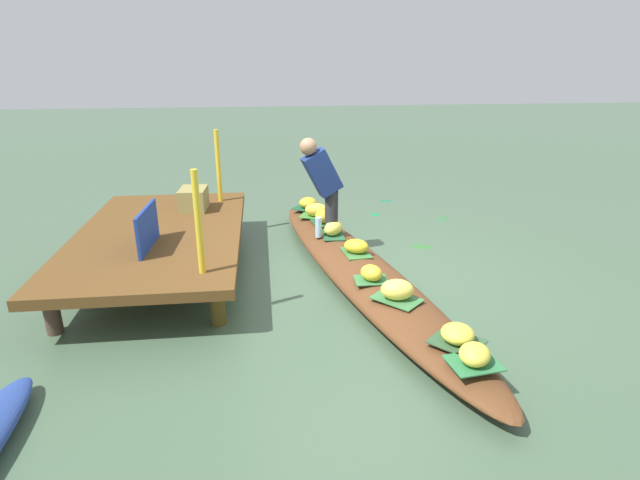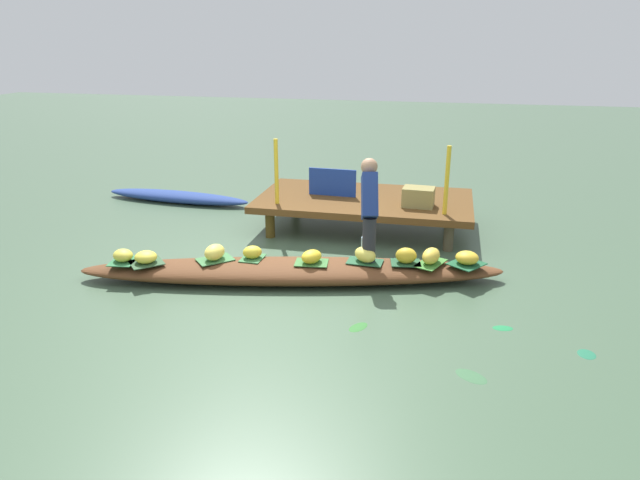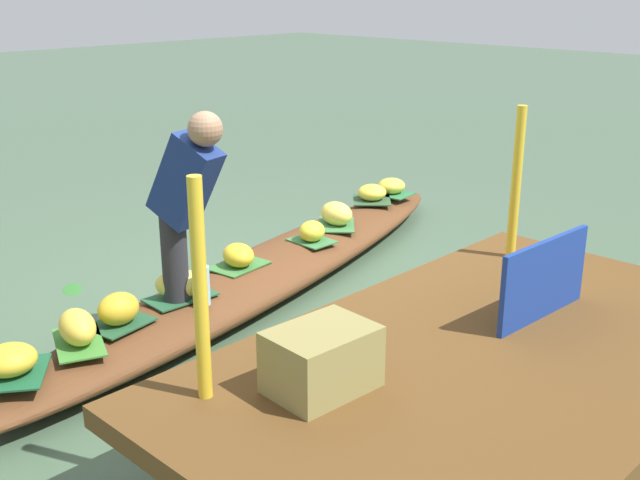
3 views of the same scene
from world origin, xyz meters
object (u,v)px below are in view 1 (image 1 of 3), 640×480
object	(u,v)px
banana_bunch_1	(458,334)
water_bottle	(318,227)
banana_bunch_6	(317,210)
banana_bunch_3	(333,228)
vendor_boat	(361,272)
banana_bunch_0	(356,246)
market_banner	(147,228)
banana_bunch_2	(308,203)
banana_bunch_8	(371,273)
banana_bunch_4	(397,290)
banana_bunch_5	(323,216)
produce_crate	(194,199)
vendor_person	(323,181)
banana_bunch_7	(475,354)

from	to	relation	value
banana_bunch_1	water_bottle	bearing A→B (deg)	17.57
banana_bunch_6	banana_bunch_3	bearing A→B (deg)	-170.84
vendor_boat	water_bottle	distance (m)	0.93
banana_bunch_0	market_banner	xyz separation A→B (m)	(-0.20, 2.18, 0.36)
banana_bunch_2	market_banner	bearing A→B (deg)	137.86
banana_bunch_8	banana_bunch_4	bearing A→B (deg)	-161.29
banana_bunch_6	banana_bunch_8	size ratio (longest dim) A/B	1.38
banana_bunch_5	produce_crate	size ratio (longest dim) A/B	0.57
banana_bunch_3	vendor_person	size ratio (longest dim) A/B	0.25
banana_bunch_2	banana_bunch_3	distance (m)	1.20
market_banner	banana_bunch_3	bearing A→B (deg)	-65.05
banana_bunch_7	banana_bunch_8	bearing A→B (deg)	16.35
banana_bunch_5	banana_bunch_6	distance (m)	0.29
banana_bunch_3	produce_crate	distance (m)	1.81
banana_bunch_6	water_bottle	bearing A→B (deg)	175.38
banana_bunch_5	banana_bunch_7	xyz separation A→B (m)	(-3.31, -0.69, -0.02)
banana_bunch_1	banana_bunch_8	bearing A→B (deg)	19.44
vendor_boat	banana_bunch_2	distance (m)	2.10
banana_bunch_5	market_banner	xyz separation A→B (m)	(-1.29, 1.94, 0.35)
banana_bunch_5	banana_bunch_6	xyz separation A→B (m)	(0.29, 0.05, -0.00)
banana_bunch_1	banana_bunch_2	bearing A→B (deg)	12.14
water_bottle	produce_crate	xyz separation A→B (m)	(0.55, 1.53, 0.25)
banana_bunch_1	vendor_boat	bearing A→B (deg)	14.23
banana_bunch_1	banana_bunch_4	distance (m)	0.81
banana_bunch_8	banana_bunch_0	bearing A→B (deg)	1.07
banana_bunch_7	vendor_person	distance (m)	3.01
banana_bunch_5	vendor_person	xyz separation A→B (m)	(-0.47, 0.06, 0.59)
banana_bunch_6	vendor_person	distance (m)	0.96
vendor_boat	banana_bunch_4	xyz separation A→B (m)	(-0.92, -0.15, 0.22)
market_banner	vendor_boat	bearing A→B (deg)	-88.41
banana_bunch_3	vendor_person	bearing A→B (deg)	83.81
banana_bunch_8	vendor_person	bearing A→B (deg)	12.97
vendor_boat	water_bottle	bearing A→B (deg)	11.64
banana_bunch_6	banana_bunch_8	world-z (taller)	banana_bunch_6
banana_bunch_5	banana_bunch_8	distance (m)	1.85
vendor_person	water_bottle	world-z (taller)	vendor_person
banana_bunch_5	banana_bunch_6	world-z (taller)	banana_bunch_5
banana_bunch_1	banana_bunch_6	world-z (taller)	banana_bunch_6
water_bottle	produce_crate	bearing A→B (deg)	70.32
banana_bunch_0	banana_bunch_3	size ratio (longest dim) A/B	0.92
banana_bunch_1	banana_bunch_3	xyz separation A→B (m)	(2.54, 0.60, 0.02)
banana_bunch_1	banana_bunch_3	bearing A→B (deg)	13.35
vendor_boat	produce_crate	size ratio (longest dim) A/B	11.63
banana_bunch_1	vendor_person	bearing A→B (deg)	16.03
vendor_person	water_bottle	xyz separation A→B (m)	(-0.05, 0.06, -0.56)
water_bottle	banana_bunch_1	bearing A→B (deg)	-162.43
banana_bunch_3	vendor_person	distance (m)	0.61
banana_bunch_2	produce_crate	distance (m)	1.69
banana_bunch_7	banana_bunch_8	distance (m)	1.54
banana_bunch_0	banana_bunch_8	xyz separation A→B (m)	(-0.74, -0.01, -0.00)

